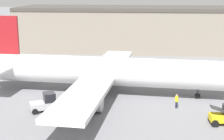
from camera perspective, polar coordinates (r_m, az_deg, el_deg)
ground_plane at (r=45.65m, az=-0.00°, el=-3.98°), size 400.00×400.00×0.00m
terminal_building at (r=77.78m, az=9.35°, el=6.79°), size 66.42×15.06×9.62m
airplane at (r=45.01m, az=-1.14°, el=-0.32°), size 37.94×33.68×10.09m
ground_crew_worker at (r=40.85m, az=10.68°, el=-5.05°), size 0.37×0.37×1.67m
baggage_tug at (r=40.04m, az=-11.09°, el=-5.36°), size 3.29×2.90×2.10m
belt_loader_truck at (r=37.32m, az=18.08°, el=-7.18°), size 2.55×1.92×2.08m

